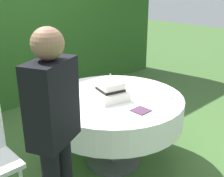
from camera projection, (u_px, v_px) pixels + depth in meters
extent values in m
plane|color=#3D602D|center=(113.00, 161.00, 3.14)|extent=(20.00, 20.00, 0.00)
cube|color=#28561E|center=(1.00, 8.00, 4.25)|extent=(6.00, 0.68, 2.95)
cylinder|color=#4C4C51|center=(113.00, 160.00, 3.14)|extent=(0.58, 0.58, 0.02)
cylinder|color=#4C4C51|center=(114.00, 131.00, 3.02)|extent=(0.12, 0.12, 0.73)
cylinder|color=brown|center=(114.00, 98.00, 2.89)|extent=(1.37, 1.37, 0.03)
cylinder|color=white|center=(114.00, 109.00, 2.93)|extent=(1.40, 1.40, 0.26)
cube|color=white|center=(110.00, 95.00, 2.80)|extent=(0.36, 0.36, 0.09)
cube|color=white|center=(110.00, 86.00, 2.77)|extent=(0.26, 0.26, 0.09)
cube|color=black|center=(110.00, 89.00, 2.78)|extent=(0.27, 0.27, 0.03)
sphere|color=#D13866|center=(114.00, 84.00, 2.92)|extent=(0.08, 0.08, 0.08)
cylinder|color=silver|center=(110.00, 78.00, 2.74)|extent=(0.01, 0.01, 0.08)
cylinder|color=white|center=(166.00, 97.00, 2.86)|extent=(0.12, 0.12, 0.01)
cylinder|color=white|center=(155.00, 86.00, 3.15)|extent=(0.13, 0.13, 0.01)
cube|color=#4C2D47|center=(141.00, 111.00, 2.56)|extent=(0.14, 0.14, 0.01)
cylinder|color=white|center=(6.00, 173.00, 2.58)|extent=(0.03, 0.03, 0.45)
cube|color=black|center=(52.00, 103.00, 1.80)|extent=(0.41, 0.34, 0.55)
sphere|color=#8C664C|center=(47.00, 44.00, 1.67)|extent=(0.20, 0.20, 0.20)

